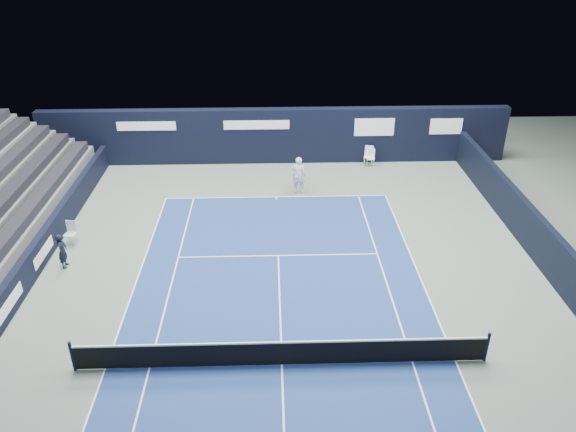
% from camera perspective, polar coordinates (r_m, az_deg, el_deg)
% --- Properties ---
extents(ground, '(48.00, 48.00, 0.00)m').
position_cam_1_polar(ground, '(19.66, -0.77, -10.91)').
color(ground, '#55655B').
rests_on(ground, ground).
extents(court_surface, '(10.97, 23.77, 0.01)m').
position_cam_1_polar(court_surface, '(18.15, -0.63, -14.89)').
color(court_surface, navy).
rests_on(court_surface, ground).
extents(enclosure_wall_right, '(0.30, 22.00, 1.80)m').
position_cam_1_polar(enclosure_wall_right, '(24.87, 23.99, -2.02)').
color(enclosure_wall_right, black).
rests_on(enclosure_wall_right, ground).
extents(folding_chair_back_a, '(0.49, 0.52, 0.96)m').
position_cam_1_polar(folding_chair_back_a, '(31.83, 8.43, 6.21)').
color(folding_chair_back_a, white).
rests_on(folding_chair_back_a, ground).
extents(folding_chair_back_b, '(0.58, 0.57, 1.08)m').
position_cam_1_polar(folding_chair_back_b, '(31.91, 8.20, 6.24)').
color(folding_chair_back_b, silver).
rests_on(folding_chair_back_b, ground).
extents(line_judge_chair, '(0.53, 0.51, 1.03)m').
position_cam_1_polar(line_judge_chair, '(25.56, -21.20, -1.43)').
color(line_judge_chair, silver).
rests_on(line_judge_chair, ground).
extents(line_judge, '(0.35, 0.54, 1.47)m').
position_cam_1_polar(line_judge, '(23.90, -21.94, -3.29)').
color(line_judge, black).
rests_on(line_judge, ground).
extents(court_markings, '(11.03, 23.83, 0.00)m').
position_cam_1_polar(court_markings, '(18.15, -0.63, -14.87)').
color(court_markings, white).
rests_on(court_markings, court_surface).
extents(tennis_net, '(12.90, 0.10, 1.10)m').
position_cam_1_polar(tennis_net, '(17.81, -0.64, -13.70)').
color(tennis_net, black).
rests_on(tennis_net, ground).
extents(back_sponsor_wall, '(26.00, 0.63, 3.10)m').
position_cam_1_polar(back_sponsor_wall, '(31.67, -1.33, 8.16)').
color(back_sponsor_wall, black).
rests_on(back_sponsor_wall, ground).
extents(side_barrier_left, '(0.33, 22.00, 1.20)m').
position_cam_1_polar(side_barrier_left, '(24.39, -23.95, -3.44)').
color(side_barrier_left, black).
rests_on(side_barrier_left, ground).
extents(tennis_player, '(0.81, 0.94, 1.92)m').
position_cam_1_polar(tennis_player, '(28.11, 1.08, 4.19)').
color(tennis_player, white).
rests_on(tennis_player, ground).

